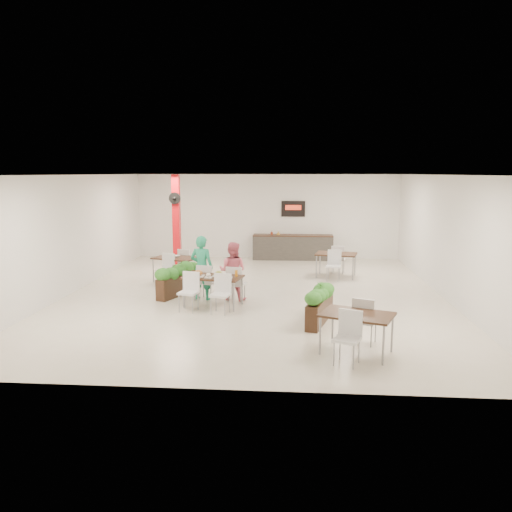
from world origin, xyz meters
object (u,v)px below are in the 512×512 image
(planter_right, at_px, (320,301))
(side_table_a, at_px, (176,261))
(red_column, at_px, (177,220))
(diner_man, at_px, (202,268))
(diner_woman, at_px, (233,271))
(main_table, at_px, (213,281))
(planter_left, at_px, (179,277))
(side_table_c, at_px, (357,320))
(side_table_b, at_px, (336,257))
(service_counter, at_px, (293,247))

(planter_right, height_order, side_table_a, side_table_a)
(planter_right, bearing_deg, red_column, 126.88)
(diner_man, bearing_deg, red_column, -57.54)
(diner_woman, bearing_deg, main_table, 69.28)
(diner_man, height_order, planter_left, diner_man)
(diner_woman, bearing_deg, planter_left, -4.18)
(red_column, relative_size, main_table, 1.75)
(diner_man, distance_m, side_table_c, 5.10)
(side_table_a, distance_m, side_table_b, 4.98)
(diner_man, bearing_deg, planter_right, 160.10)
(planter_right, height_order, side_table_c, side_table_c)
(main_table, distance_m, diner_man, 0.79)
(service_counter, xyz_separation_m, planter_left, (-3.03, -5.82, 0.00))
(service_counter, bearing_deg, diner_woman, -103.65)
(red_column, height_order, service_counter, red_column)
(side_table_c, bearing_deg, planter_right, 129.00)
(planter_right, bearing_deg, side_table_b, 81.43)
(diner_man, xyz_separation_m, side_table_c, (3.52, -3.69, -0.20))
(diner_woman, bearing_deg, side_table_b, -121.25)
(planter_left, height_order, planter_right, planter_left)
(diner_woman, distance_m, side_table_c, 4.58)
(planter_right, bearing_deg, diner_man, 148.66)
(planter_left, height_order, side_table_a, side_table_a)
(planter_right, distance_m, side_table_c, 1.98)
(service_counter, xyz_separation_m, diner_man, (-2.32, -6.24, 0.34))
(diner_woman, xyz_separation_m, side_table_a, (-1.96, 2.05, -0.12))
(service_counter, bearing_deg, side_table_c, -83.09)
(planter_right, bearing_deg, side_table_a, 136.92)
(red_column, bearing_deg, planter_right, -53.12)
(service_counter, relative_size, side_table_b, 1.79)
(diner_man, relative_size, side_table_a, 1.00)
(side_table_b, bearing_deg, main_table, -119.36)
(main_table, relative_size, planter_left, 1.09)
(diner_man, relative_size, side_table_b, 1.00)
(diner_woman, height_order, side_table_a, diner_woman)
(red_column, xyz_separation_m, side_table_a, (0.52, -2.33, -1.01))
(main_table, height_order, diner_woman, diner_woman)
(side_table_c, bearing_deg, service_counter, 119.21)
(diner_woman, bearing_deg, side_table_c, 137.83)
(service_counter, height_order, diner_woman, service_counter)
(red_column, relative_size, side_table_b, 1.91)
(diner_man, bearing_deg, planter_left, -19.16)
(red_column, height_order, diner_woman, red_column)
(service_counter, relative_size, side_table_c, 1.81)
(side_table_c, bearing_deg, side_table_b, 110.82)
(planter_left, relative_size, planter_right, 1.00)
(main_table, bearing_deg, diner_man, 120.82)
(diner_man, distance_m, side_table_a, 2.36)
(side_table_a, xyz_separation_m, side_table_c, (4.68, -5.74, -0.01))
(service_counter, distance_m, diner_man, 6.67)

